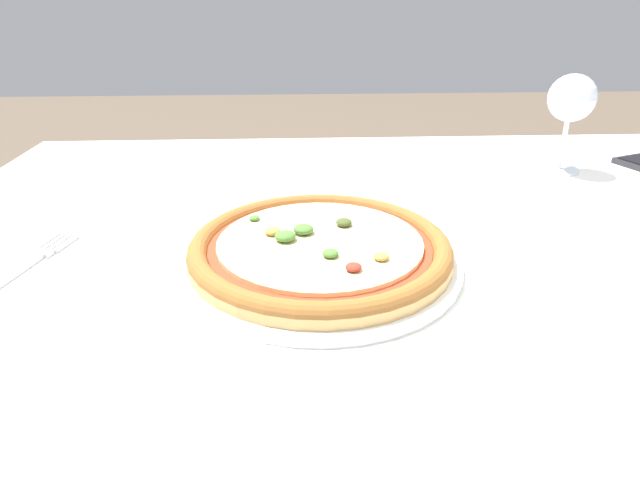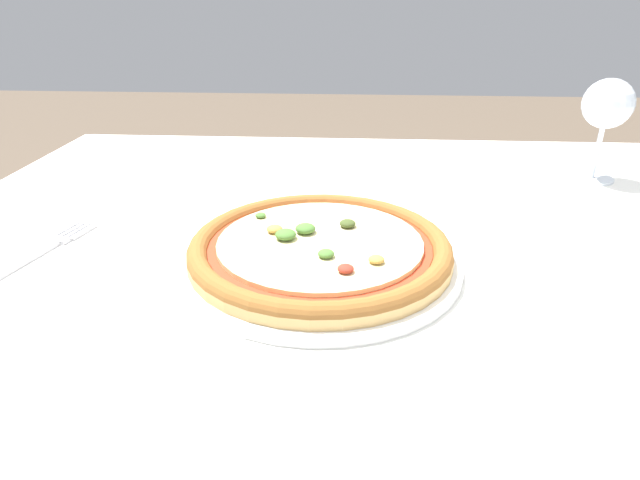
{
  "view_description": "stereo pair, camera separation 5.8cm",
  "coord_description": "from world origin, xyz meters",
  "px_view_note": "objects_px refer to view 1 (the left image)",
  "views": [
    {
      "loc": [
        -0.19,
        -0.56,
        0.99
      ],
      "look_at": [
        -0.17,
        -0.03,
        0.74
      ],
      "focal_mm": 30.0,
      "sensor_mm": 36.0,
      "label": 1
    },
    {
      "loc": [
        -0.14,
        -0.56,
        0.99
      ],
      "look_at": [
        -0.17,
        -0.03,
        0.74
      ],
      "focal_mm": 30.0,
      "sensor_mm": 36.0,
      "label": 2
    }
  ],
  "objects_px": {
    "dining_table": "(454,303)",
    "wine_glass_far_right": "(571,101)",
    "pizza_plate": "(320,251)",
    "fork": "(26,264)"
  },
  "relations": [
    {
      "from": "pizza_plate",
      "to": "fork",
      "type": "distance_m",
      "value": 0.33
    },
    {
      "from": "fork",
      "to": "wine_glass_far_right",
      "type": "relative_size",
      "value": 1.07
    },
    {
      "from": "pizza_plate",
      "to": "fork",
      "type": "height_order",
      "value": "pizza_plate"
    },
    {
      "from": "fork",
      "to": "wine_glass_far_right",
      "type": "distance_m",
      "value": 0.81
    },
    {
      "from": "dining_table",
      "to": "wine_glass_far_right",
      "type": "bearing_deg",
      "value": 49.16
    },
    {
      "from": "dining_table",
      "to": "pizza_plate",
      "type": "xyz_separation_m",
      "value": [
        -0.17,
        -0.03,
        0.09
      ]
    },
    {
      "from": "dining_table",
      "to": "pizza_plate",
      "type": "relative_size",
      "value": 4.49
    },
    {
      "from": "dining_table",
      "to": "fork",
      "type": "bearing_deg",
      "value": -177.72
    },
    {
      "from": "dining_table",
      "to": "fork",
      "type": "height_order",
      "value": "fork"
    },
    {
      "from": "pizza_plate",
      "to": "wine_glass_far_right",
      "type": "xyz_separation_m",
      "value": [
        0.42,
        0.32,
        0.1
      ]
    }
  ]
}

